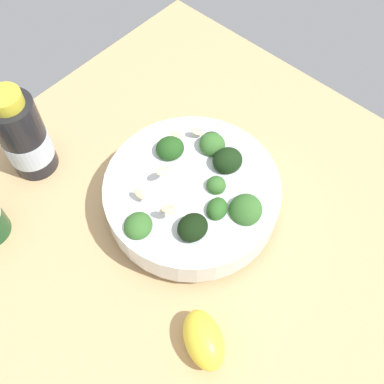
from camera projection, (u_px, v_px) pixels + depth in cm
name	position (u px, v px, depth cm)	size (l,w,h in cm)	color
ground_plane	(190.00, 227.00, 62.65)	(67.12, 67.12, 3.27)	tan
bowl_of_broccoli	(193.00, 193.00, 59.17)	(22.85, 22.85, 8.82)	white
lemon_wedge	(204.00, 340.00, 51.04)	(7.00, 4.33, 4.26)	yellow
bottle_tall	(24.00, 137.00, 60.90)	(6.29, 6.29, 14.35)	black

